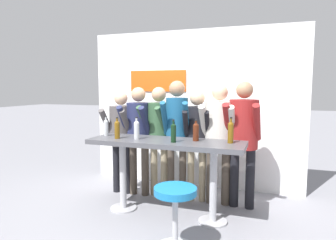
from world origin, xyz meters
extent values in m
plane|color=gray|center=(0.00, 0.00, 0.00)|extent=(40.00, 40.00, 0.00)
cube|color=white|center=(0.00, 1.36, 1.31)|extent=(3.60, 0.10, 2.61)
cube|color=#DB5114|center=(-0.62, 1.30, 1.78)|extent=(1.01, 0.02, 0.36)
cube|color=#4C4C51|center=(0.00, 0.00, 0.97)|extent=(2.00, 0.61, 0.06)
cylinder|color=#B2B2B7|center=(-0.62, 0.00, 0.49)|extent=(0.09, 0.09, 0.94)
cylinder|color=#B2B2B7|center=(-0.62, 0.00, 0.01)|extent=(0.36, 0.36, 0.02)
cylinder|color=#B2B2B7|center=(0.62, 0.00, 0.49)|extent=(0.09, 0.09, 0.94)
cylinder|color=#B2B2B7|center=(0.62, 0.00, 0.01)|extent=(0.36, 0.36, 0.02)
cylinder|color=#B2B2B7|center=(0.38, -0.77, 0.33)|extent=(0.06, 0.06, 0.60)
cylinder|color=#1972B2|center=(0.38, -0.77, 0.63)|extent=(0.44, 0.44, 0.07)
cylinder|color=black|center=(-1.05, 0.59, 0.39)|extent=(0.12, 0.12, 0.77)
cylinder|color=black|center=(-0.85, 0.58, 0.39)|extent=(0.12, 0.12, 0.77)
cylinder|color=#514C4C|center=(-0.95, 0.59, 1.08)|extent=(0.36, 0.36, 0.61)
sphere|color=#D6AD89|center=(-0.95, 0.59, 1.50)|extent=(0.21, 0.21, 0.21)
cylinder|color=#514C4C|center=(-1.12, 0.44, 1.12)|extent=(0.09, 0.37, 0.47)
cylinder|color=#514C4C|center=(-0.78, 0.44, 1.12)|extent=(0.09, 0.37, 0.47)
cylinder|color=#473D33|center=(-0.75, 0.59, 0.40)|extent=(0.12, 0.12, 0.80)
cylinder|color=#473D33|center=(-0.55, 0.59, 0.40)|extent=(0.12, 0.12, 0.80)
cylinder|color=#23284C|center=(-0.65, 0.59, 1.12)|extent=(0.37, 0.37, 0.63)
sphere|color=tan|center=(-0.65, 0.59, 1.56)|extent=(0.22, 0.22, 0.22)
cylinder|color=#23284C|center=(-0.82, 0.43, 1.16)|extent=(0.10, 0.38, 0.49)
cylinder|color=#23284C|center=(-0.48, 0.44, 1.16)|extent=(0.10, 0.38, 0.49)
cylinder|color=gray|center=(-0.43, 0.66, 0.40)|extent=(0.11, 0.11, 0.80)
cylinder|color=gray|center=(-0.25, 0.63, 0.40)|extent=(0.11, 0.11, 0.80)
cylinder|color=#335638|center=(-0.34, 0.64, 1.12)|extent=(0.38, 0.38, 0.64)
sphere|color=tan|center=(-0.34, 0.64, 1.56)|extent=(0.22, 0.22, 0.22)
cylinder|color=#335638|center=(-0.52, 0.51, 1.17)|extent=(0.14, 0.38, 0.49)
cylinder|color=#335638|center=(-0.21, 0.46, 1.17)|extent=(0.14, 0.38, 0.49)
cylinder|color=#473D33|center=(-0.13, 0.58, 0.42)|extent=(0.10, 0.10, 0.85)
cylinder|color=#473D33|center=(0.05, 0.61, 0.42)|extent=(0.10, 0.10, 0.85)
cylinder|color=#19517A|center=(-0.04, 0.59, 1.18)|extent=(0.37, 0.37, 0.67)
sphere|color=#9E7556|center=(-0.04, 0.59, 1.65)|extent=(0.23, 0.23, 0.23)
cylinder|color=#19517A|center=(-0.16, 0.40, 1.23)|extent=(0.14, 0.40, 0.51)
cylinder|color=#19517A|center=(0.14, 0.46, 1.23)|extent=(0.14, 0.40, 0.51)
cylinder|color=gray|center=(0.17, 0.61, 0.39)|extent=(0.10, 0.10, 0.78)
cylinder|color=gray|center=(0.34, 0.64, 0.39)|extent=(0.10, 0.10, 0.78)
cylinder|color=black|center=(0.25, 0.63, 1.09)|extent=(0.35, 0.35, 0.62)
sphere|color=#D6AD89|center=(0.25, 0.63, 1.52)|extent=(0.21, 0.21, 0.21)
cylinder|color=black|center=(0.14, 0.46, 1.13)|extent=(0.13, 0.37, 0.47)
cylinder|color=black|center=(0.42, 0.50, 1.13)|extent=(0.13, 0.37, 0.47)
cylinder|color=#473D33|center=(0.46, 0.63, 0.41)|extent=(0.13, 0.13, 0.82)
cylinder|color=#473D33|center=(0.68, 0.63, 0.41)|extent=(0.13, 0.13, 0.82)
cylinder|color=beige|center=(0.57, 0.63, 1.15)|extent=(0.40, 0.40, 0.65)
sphere|color=#D6AD89|center=(0.57, 0.63, 1.60)|extent=(0.22, 0.22, 0.22)
cylinder|color=beige|center=(0.39, 0.47, 1.19)|extent=(0.10, 0.40, 0.51)
cylinder|color=beige|center=(0.76, 0.48, 1.19)|extent=(0.10, 0.40, 0.51)
cylinder|color=black|center=(0.80, 0.61, 0.42)|extent=(0.13, 0.13, 0.84)
cylinder|color=black|center=(1.02, 0.60, 0.42)|extent=(0.13, 0.13, 0.84)
cylinder|color=maroon|center=(0.91, 0.61, 1.17)|extent=(0.41, 0.41, 0.66)
sphere|color=#9E7556|center=(0.91, 0.61, 1.64)|extent=(0.23, 0.23, 0.23)
cylinder|color=maroon|center=(0.72, 0.46, 1.22)|extent=(0.11, 0.40, 0.52)
cylinder|color=maroon|center=(1.09, 0.44, 1.22)|extent=(0.11, 0.40, 0.52)
cylinder|color=brown|center=(0.81, 0.08, 1.11)|extent=(0.07, 0.07, 0.22)
sphere|color=brown|center=(0.81, 0.08, 1.22)|extent=(0.07, 0.07, 0.07)
cylinder|color=brown|center=(0.81, 0.08, 1.26)|extent=(0.03, 0.03, 0.08)
cylinder|color=black|center=(0.81, 0.08, 1.31)|extent=(0.03, 0.03, 0.02)
cylinder|color=brown|center=(-0.64, -0.09, 1.10)|extent=(0.07, 0.07, 0.20)
sphere|color=brown|center=(-0.64, -0.09, 1.20)|extent=(0.07, 0.07, 0.07)
cylinder|color=brown|center=(-0.64, -0.09, 1.23)|extent=(0.03, 0.03, 0.07)
cylinder|color=black|center=(-0.64, -0.09, 1.27)|extent=(0.03, 0.03, 0.01)
cylinder|color=#B7BCC1|center=(-0.89, 0.04, 1.10)|extent=(0.06, 0.06, 0.20)
sphere|color=#B7BCC1|center=(-0.89, 0.04, 1.19)|extent=(0.06, 0.06, 0.06)
cylinder|color=#B7BCC1|center=(-0.89, 0.04, 1.23)|extent=(0.02, 0.02, 0.07)
cylinder|color=black|center=(-0.89, 0.04, 1.27)|extent=(0.03, 0.03, 0.01)
cylinder|color=#4C1E0F|center=(0.38, 0.08, 1.09)|extent=(0.08, 0.08, 0.19)
sphere|color=#4C1E0F|center=(0.38, 0.08, 1.19)|extent=(0.08, 0.08, 0.08)
cylinder|color=#4C1E0F|center=(0.38, 0.08, 1.22)|extent=(0.03, 0.03, 0.07)
cylinder|color=black|center=(0.38, 0.08, 1.26)|extent=(0.03, 0.03, 0.01)
cylinder|color=#B7BCC1|center=(-0.38, -0.06, 1.10)|extent=(0.07, 0.07, 0.20)
sphere|color=#B7BCC1|center=(-0.38, -0.06, 1.20)|extent=(0.07, 0.07, 0.07)
cylinder|color=#B7BCC1|center=(-0.38, -0.06, 1.24)|extent=(0.03, 0.03, 0.07)
cylinder|color=black|center=(-0.38, -0.06, 1.28)|extent=(0.03, 0.03, 0.02)
cylinder|color=black|center=(0.14, -0.11, 1.10)|extent=(0.06, 0.06, 0.20)
sphere|color=black|center=(0.14, -0.11, 1.20)|extent=(0.06, 0.06, 0.06)
cylinder|color=black|center=(0.14, -0.11, 1.23)|extent=(0.02, 0.02, 0.07)
cylinder|color=black|center=(0.14, -0.11, 1.27)|extent=(0.03, 0.03, 0.01)
camera|label=1|loc=(1.28, -3.54, 1.67)|focal=32.00mm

